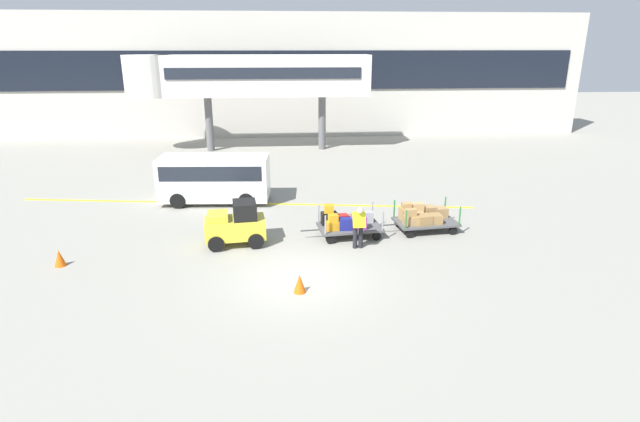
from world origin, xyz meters
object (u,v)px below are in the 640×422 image
baggage_cart_lead (346,223)px  baggage_handler (359,225)px  baggage_tug (236,225)px  safety_cone_far (300,284)px  baggage_cart_middle (423,217)px  shuttle_van (215,176)px  safety_cone_near (60,258)px

baggage_cart_lead → baggage_handler: size_ratio=1.96×
baggage_tug → baggage_cart_lead: 4.03m
baggage_cart_lead → safety_cone_far: bearing=-113.7°
baggage_cart_lead → safety_cone_far: baggage_cart_lead is taller
baggage_cart_middle → shuttle_van: bearing=152.5°
baggage_cart_lead → baggage_cart_middle: (3.02, 0.37, 0.02)m
baggage_tug → shuttle_van: size_ratio=0.45×
baggage_handler → shuttle_van: bearing=133.3°
baggage_cart_middle → shuttle_van: 9.43m
baggage_handler → safety_cone_near: baggage_handler is taller
baggage_tug → baggage_cart_lead: bearing=7.0°
baggage_tug → baggage_handler: (4.27, -0.74, 0.11)m
baggage_cart_lead → safety_cone_near: size_ratio=5.57×
safety_cone_near → safety_cone_far: size_ratio=1.00×
baggage_cart_lead → safety_cone_far: (-1.90, -4.33, -0.26)m
shuttle_van → baggage_tug: bearing=-75.7°
baggage_tug → shuttle_van: bearing=104.3°
shuttle_van → safety_cone_far: bearing=-69.3°
baggage_handler → shuttle_van: size_ratio=0.32×
safety_cone_far → baggage_cart_lead: bearing=66.3°
baggage_cart_lead → shuttle_van: (-5.32, 4.72, 0.70)m
baggage_cart_middle → safety_cone_near: 12.76m
baggage_cart_middle → baggage_tug: bearing=-173.0°
baggage_cart_middle → safety_cone_near: (-12.56, -2.25, -0.27)m
baggage_cart_middle → safety_cone_far: bearing=-136.3°
safety_cone_far → baggage_handler: bearing=54.8°
baggage_handler → shuttle_van: 8.18m
baggage_tug → shuttle_van: (-1.33, 5.21, 0.48)m
baggage_tug → safety_cone_far: size_ratio=4.02×
baggage_handler → baggage_cart_lead: bearing=102.8°
baggage_cart_middle → shuttle_van: size_ratio=0.62×
baggage_cart_lead → safety_cone_far: size_ratio=5.57×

